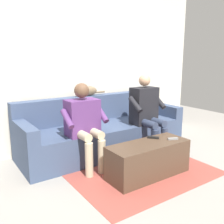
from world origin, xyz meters
TOP-DOWN VIEW (x-y plane):
  - ground_plane at (0.00, 0.60)m, footprint 8.00×8.00m
  - back_wall at (0.00, -0.62)m, footprint 4.59×0.06m
  - couch at (0.00, -0.14)m, footprint 2.56×0.86m
  - coffee_table at (0.00, 0.92)m, footprint 1.05×0.40m
  - person_left_seated at (-0.52, 0.28)m, footprint 0.54×0.53m
  - person_right_seated at (0.52, 0.26)m, footprint 0.57×0.51m
  - cat_on_backrest at (0.12, -0.43)m, footprint 0.53×0.13m
  - remote_gray at (-0.34, 0.99)m, footprint 0.13×0.08m
  - remote_black at (-0.17, 0.81)m, footprint 0.13×0.14m
  - floor_rug at (0.00, 0.80)m, footprint 1.79×1.30m

SIDE VIEW (x-z plane):
  - ground_plane at x=0.00m, z-range 0.00..0.00m
  - floor_rug at x=0.00m, z-range 0.00..0.01m
  - coffee_table at x=0.00m, z-range 0.00..0.42m
  - couch at x=0.00m, z-range -0.12..0.71m
  - remote_gray at x=-0.34m, z-range 0.42..0.44m
  - remote_black at x=-0.17m, z-range 0.42..0.45m
  - person_right_seated at x=0.52m, z-range 0.08..1.19m
  - person_left_seated at x=-0.52m, z-range 0.07..1.26m
  - cat_on_backrest at x=0.12m, z-range 0.83..1.00m
  - back_wall at x=0.00m, z-range 0.00..2.78m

